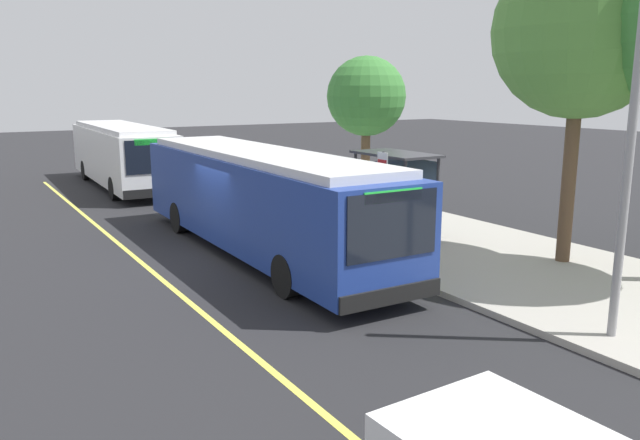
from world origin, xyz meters
The scene contains 12 objects.
ground_plane centered at (0.00, 0.00, 0.00)m, with size 120.00×120.00×0.00m, color #232326.
sidewalk_curb centered at (0.00, 6.00, 0.07)m, with size 44.00×6.40×0.15m, color #A8A399.
lane_stripe_center centered at (0.00, -2.20, 0.00)m, with size 36.00×0.14×0.01m, color #E0D64C.
transit_bus_main centered at (0.30, 1.01, 1.62)m, with size 12.53×2.72×2.95m.
transit_bus_second centered at (-14.26, 0.83, 1.62)m, with size 11.52×2.91×2.95m.
bus_shelter centered at (0.11, 6.01, 1.92)m, with size 2.90×1.60×2.48m.
waiting_bench centered at (0.47, 6.16, 0.63)m, with size 1.60×0.48×0.95m.
route_sign_post centered at (2.40, 3.76, 1.96)m, with size 0.44×0.08×2.80m.
pedestrian_commuter centered at (0.44, 4.31, 1.12)m, with size 0.24×0.40×1.69m.
street_tree_near_shelter centered at (-4.22, 7.88, 4.30)m, with size 3.09×3.09×5.73m.
street_tree_downstreet centered at (5.69, 7.29, 6.00)m, with size 4.33×4.33×8.04m.
utility_pole centered at (9.55, 3.72, 3.35)m, with size 0.16×0.16×6.40m, color gray.
Camera 1 is at (16.08, -6.56, 4.62)m, focal length 35.18 mm.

